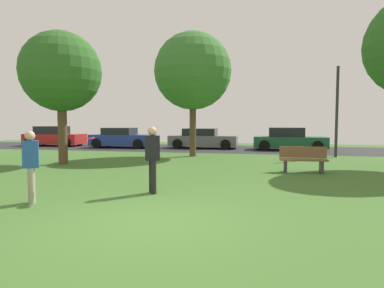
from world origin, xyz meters
TOP-DOWN VIEW (x-y plane):
  - ground_plane at (0.00, 0.00)m, footprint 44.00×44.00m
  - road_strip at (0.00, 16.00)m, footprint 44.00×6.40m
  - maple_tree_near at (-6.23, 6.86)m, footprint 3.28×3.28m
  - maple_tree_far at (-1.59, 11.12)m, footprint 3.91×3.91m
  - person_thrower at (-0.73, 2.21)m, footprint 0.39×0.36m
  - person_catcher at (-2.98, 0.69)m, footprint 0.39×0.36m
  - frisbee_disc at (-1.98, 1.37)m, footprint 0.28×0.27m
  - parked_car_red at (-13.03, 16.16)m, footprint 4.27×1.92m
  - parked_car_blue at (-7.51, 15.71)m, footprint 4.20×2.04m
  - parked_car_grey at (-2.00, 16.31)m, footprint 4.48×1.97m
  - parked_car_green at (3.51, 16.00)m, footprint 4.38×1.97m
  - park_bench at (3.32, 6.56)m, footprint 1.60×0.45m
  - street_lamp_post at (5.51, 12.20)m, footprint 0.14×0.14m

SIDE VIEW (x-z plane):
  - ground_plane at x=0.00m, z-range 0.00..0.00m
  - road_strip at x=0.00m, z-range 0.00..0.01m
  - park_bench at x=3.32m, z-range 0.01..0.91m
  - parked_car_grey at x=-2.00m, z-range -0.05..1.27m
  - parked_car_blue at x=-7.51m, z-range -0.05..1.30m
  - parked_car_green at x=3.51m, z-range -0.06..1.34m
  - parked_car_red at x=-13.03m, z-range -0.06..1.37m
  - person_catcher at x=-2.98m, z-range 0.07..1.66m
  - person_thrower at x=-0.73m, z-range 0.09..1.74m
  - frisbee_disc at x=-1.98m, z-range 1.36..1.42m
  - street_lamp_post at x=5.51m, z-range 0.00..4.50m
  - maple_tree_near at x=-6.23m, z-range 1.07..6.54m
  - maple_tree_far at x=-1.59m, z-range 1.17..7.46m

